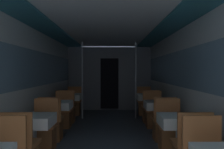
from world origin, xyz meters
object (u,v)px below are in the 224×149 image
dining_table_right_1 (179,123)px  support_pole_right_3 (135,80)px  support_pole_left_3 (82,80)px  dining_table_left_1 (33,123)px  chair_left_near_3 (67,112)px  chair_left_near_2 (52,126)px  dining_table_left_3 (71,98)px  chair_left_far_3 (74,106)px  dining_table_right_3 (147,98)px  chair_left_far_1 (44,134)px  chair_right_far_3 (144,106)px  chair_right_near_3 (150,112)px  chair_left_far_2 (63,116)px  chair_right_far_1 (170,134)px  chair_right_near_2 (163,126)px  chair_right_far_2 (154,116)px  dining_table_left_2 (58,107)px  dining_table_right_2 (158,107)px

dining_table_right_1 → support_pole_right_3: (-0.34, 3.46, 0.53)m
support_pole_left_3 → dining_table_left_1: bearing=-95.6°
chair_left_near_3 → chair_left_near_2: bearing=-90.0°
dining_table_left_3 → chair_left_near_3: (-0.00, -0.58, -0.31)m
dining_table_left_3 → chair_left_far_3: (-0.00, 0.58, -0.31)m
dining_table_right_3 → chair_left_far_1: bearing=-127.9°
dining_table_right_3 → chair_right_far_3: chair_right_far_3 is taller
dining_table_right_1 → support_pole_right_3: bearing=95.6°
dining_table_right_3 → chair_right_near_3: 0.66m
chair_left_far_2 → chair_right_far_3: (2.24, 1.73, 0.00)m
chair_right_far_1 → dining_table_right_3: 2.90m
support_pole_left_3 → chair_right_near_2: size_ratio=2.52×
dining_table_left_3 → dining_table_right_1: 4.12m
chair_left_far_2 → chair_right_far_2: bearing=-180.0°
dining_table_left_1 → chair_left_near_3: 2.90m
chair_right_near_2 → chair_right_near_3: bearing=90.0°
chair_right_far_3 → dining_table_left_2: bearing=45.8°
chair_left_near_2 → chair_left_near_3: size_ratio=1.00×
chair_left_far_2 → chair_right_near_3: (2.24, 0.58, 0.00)m
chair_left_near_2 → dining_table_left_1: bearing=-90.0°
dining_table_left_2 → chair_left_near_3: (-0.00, 1.15, -0.31)m
dining_table_right_2 → chair_right_far_2: 0.66m
chair_left_near_3 → chair_right_far_2: 2.31m
chair_right_far_2 → dining_table_right_3: (-0.00, 1.15, 0.31)m
support_pole_left_3 → dining_table_right_2: 2.62m
dining_table_left_1 → chair_left_far_3: size_ratio=0.81×
support_pole_left_3 → chair_right_far_2: (1.90, -1.15, -0.84)m
chair_left_near_2 → chair_left_far_3: bearing=90.0°
support_pole_left_3 → chair_left_near_2: bearing=-98.3°
chair_left_far_2 → chair_right_far_1: bearing=142.3°
dining_table_right_3 → chair_right_far_3: size_ratio=0.81×
chair_left_far_1 → chair_right_near_2: size_ratio=1.00×
dining_table_right_3 → support_pole_right_3: bearing=180.0°
chair_left_near_2 → support_pole_left_3: support_pole_left_3 is taller
chair_left_near_2 → chair_right_near_2: size_ratio=1.00×
chair_right_near_3 → support_pole_right_3: 1.07m
chair_left_far_1 → chair_right_far_3: same height
chair_left_near_2 → dining_table_left_3: chair_left_near_2 is taller
support_pole_left_3 → dining_table_right_1: (1.90, -3.46, -0.53)m
dining_table_right_3 → support_pole_left_3: bearing=180.0°
chair_left_near_3 → dining_table_right_3: size_ratio=1.24×
chair_left_near_2 → dining_table_right_1: bearing=-27.2°
dining_table_right_2 → chair_right_near_2: chair_right_near_2 is taller
dining_table_left_2 → dining_table_right_1: bearing=-37.7°
chair_right_far_3 → dining_table_left_1: bearing=61.0°
dining_table_right_1 → chair_right_near_3: size_ratio=0.81×
chair_right_near_2 → support_pole_right_3: size_ratio=0.40×
dining_table_right_2 → chair_right_far_3: 2.33m
support_pole_left_3 → chair_right_near_3: 2.16m
chair_left_near_3 → support_pole_right_3: (1.90, 0.58, 0.84)m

